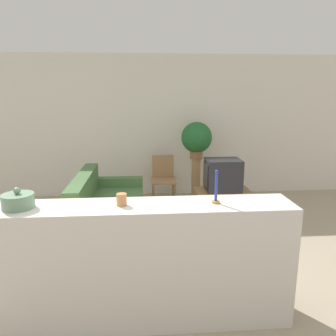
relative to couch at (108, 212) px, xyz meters
name	(u,v)px	position (x,y,z in m)	size (l,w,h in m)	color
ground_plane	(127,295)	(0.35, -1.60, -0.30)	(14.00, 14.00, 0.00)	tan
wall_back	(133,127)	(0.35, 1.83, 1.05)	(9.00, 0.06, 2.70)	silver
couch	(108,212)	(0.00, 0.00, 0.00)	(0.94, 1.68, 0.85)	#476B3D
tv_stand	(222,204)	(1.77, 0.35, -0.06)	(0.86, 0.46, 0.48)	#9E754C
television	(223,175)	(1.76, 0.35, 0.43)	(0.55, 0.43, 0.49)	#232328
wooden_chair	(163,177)	(0.89, 1.26, 0.19)	(0.44, 0.44, 0.86)	#9E754C
plant_stand	(196,180)	(1.49, 1.25, 0.11)	(0.16, 0.16, 0.81)	#9E754C
potted_plant	(197,138)	(1.49, 1.25, 0.89)	(0.56, 0.56, 0.67)	#8E5B3D
foreground_counter	(124,265)	(0.35, -1.96, 0.24)	(2.88, 0.44, 1.07)	silver
decorative_bowl	(18,201)	(-0.48, -1.96, 0.84)	(0.25, 0.25, 0.17)	gray
candle_jar	(121,200)	(0.34, -1.96, 0.83)	(0.09, 0.09, 0.10)	#C6844C
candlestick	(216,192)	(1.13, -1.96, 0.87)	(0.07, 0.07, 0.28)	#B7933D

